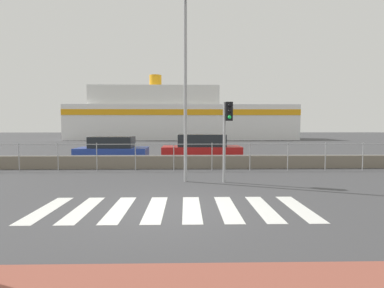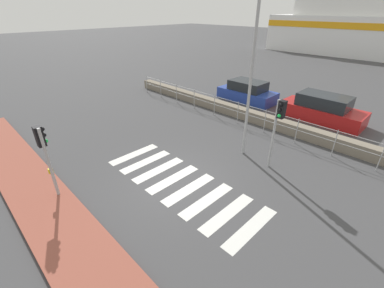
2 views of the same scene
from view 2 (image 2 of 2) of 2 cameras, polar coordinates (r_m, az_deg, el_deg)
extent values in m
plane|color=#424244|center=(10.06, -3.46, -8.24)|extent=(160.00, 160.00, 0.00)
cube|color=#934C3D|center=(8.60, -25.51, -18.63)|extent=(24.00, 1.80, 0.12)
cube|color=silver|center=(12.06, -12.71, -2.23)|extent=(0.45, 2.40, 0.01)
cube|color=silver|center=(11.39, -10.21, -3.87)|extent=(0.45, 2.40, 0.01)
cube|color=silver|center=(10.77, -7.40, -5.70)|extent=(0.45, 2.40, 0.01)
cube|color=silver|center=(10.18, -4.24, -7.73)|extent=(0.45, 2.40, 0.01)
cube|color=silver|center=(9.64, -0.67, -9.97)|extent=(0.45, 2.40, 0.01)
cube|color=silver|center=(9.16, 3.35, -12.41)|extent=(0.45, 2.40, 0.01)
cube|color=silver|center=(8.75, 7.87, -15.03)|extent=(0.45, 2.40, 0.01)
cube|color=silver|center=(8.41, 12.93, -17.78)|extent=(0.45, 2.40, 0.01)
cube|color=slate|center=(14.97, 17.42, 4.59)|extent=(23.37, 0.55, 0.61)
cylinder|color=#9EA0A3|center=(13.92, 16.18, 7.09)|extent=(21.04, 0.03, 0.03)
cylinder|color=#9EA0A3|center=(14.10, 15.90, 5.14)|extent=(21.04, 0.03, 0.03)
cylinder|color=#9EA0A3|center=(20.97, -10.05, 12.98)|extent=(0.04, 0.04, 1.29)
cylinder|color=#9EA0A3|center=(19.61, -6.99, 12.15)|extent=(0.04, 0.04, 1.29)
cylinder|color=#9EA0A3|center=(18.31, -3.50, 11.16)|extent=(0.04, 0.04, 1.29)
cylinder|color=#9EA0A3|center=(17.09, 0.48, 9.97)|extent=(0.04, 0.04, 1.29)
cylinder|color=#9EA0A3|center=(15.97, 5.00, 8.55)|extent=(0.04, 0.04, 1.29)
cylinder|color=#9EA0A3|center=(14.97, 10.12, 6.87)|extent=(0.04, 0.04, 1.29)
cylinder|color=#9EA0A3|center=(14.13, 15.87, 4.90)|extent=(0.04, 0.04, 1.29)
cylinder|color=#9EA0A3|center=(13.45, 22.23, 2.65)|extent=(0.04, 0.04, 1.29)
cylinder|color=#9EA0A3|center=(12.98, 29.13, 0.17)|extent=(0.04, 0.04, 1.29)
cylinder|color=#9EA0A3|center=(12.74, 36.41, -2.46)|extent=(0.04, 0.04, 1.29)
cylinder|color=#9EA0A3|center=(9.75, -29.08, -4.09)|extent=(0.10, 0.10, 2.67)
cube|color=black|center=(9.47, -30.77, 1.44)|extent=(0.24, 0.24, 0.68)
sphere|color=black|center=(9.42, -30.30, 2.87)|extent=(0.13, 0.13, 0.13)
sphere|color=black|center=(9.50, -29.99, 1.72)|extent=(0.13, 0.13, 0.13)
sphere|color=#19D84C|center=(9.58, -29.70, 0.59)|extent=(0.13, 0.13, 0.13)
cube|color=yellow|center=(9.98, -28.90, -5.24)|extent=(0.10, 0.14, 0.18)
cylinder|color=#9EA0A3|center=(10.70, 17.62, 1.89)|extent=(0.10, 0.10, 2.93)
cube|color=black|center=(10.21, 19.35, 7.25)|extent=(0.24, 0.24, 0.68)
sphere|color=black|center=(10.02, 19.17, 8.20)|extent=(0.13, 0.13, 0.13)
sphere|color=black|center=(10.09, 18.98, 7.07)|extent=(0.13, 0.13, 0.13)
sphere|color=#19D84C|center=(10.16, 18.80, 5.97)|extent=(0.13, 0.13, 0.13)
cylinder|color=#9EA0A3|center=(10.86, 12.87, 13.36)|extent=(0.12, 0.12, 6.63)
cube|color=white|center=(44.40, 35.43, 24.03)|extent=(18.53, 6.20, 2.75)
cube|color=#233D9E|center=(19.13, 12.09, 10.55)|extent=(4.06, 1.86, 0.79)
cube|color=#1E2328|center=(18.93, 12.31, 12.62)|extent=(2.43, 1.64, 0.64)
cube|color=#B21919|center=(17.01, 26.72, 6.07)|extent=(4.57, 1.90, 0.86)
cube|color=#1E2328|center=(16.78, 27.29, 8.53)|extent=(2.74, 1.67, 0.70)
camera|label=1|loc=(7.12, -53.43, -18.17)|focal=28.00mm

